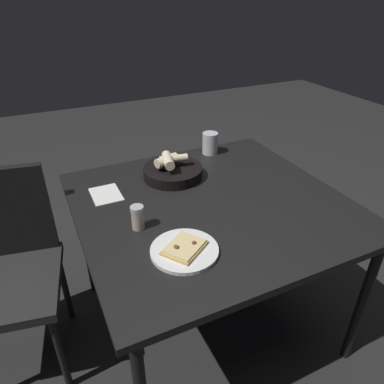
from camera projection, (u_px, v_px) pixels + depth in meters
ground at (207, 318)px, 1.85m from camera, size 8.00×8.00×0.00m
dining_table at (211, 212)px, 1.52m from camera, size 1.04×1.09×0.71m
pizza_plate at (184, 250)px, 1.20m from camera, size 0.23×0.23×0.04m
bread_basket at (172, 170)px, 1.66m from camera, size 0.28×0.28×0.12m
beer_glass at (210, 144)px, 1.89m from camera, size 0.08×0.08×0.11m
pepper_shaker at (138, 219)px, 1.30m from camera, size 0.05×0.05×0.09m
napkin at (106, 194)px, 1.53m from camera, size 0.16×0.12×0.00m
chair_near at (2, 261)px, 1.46m from camera, size 0.51×0.51×0.87m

